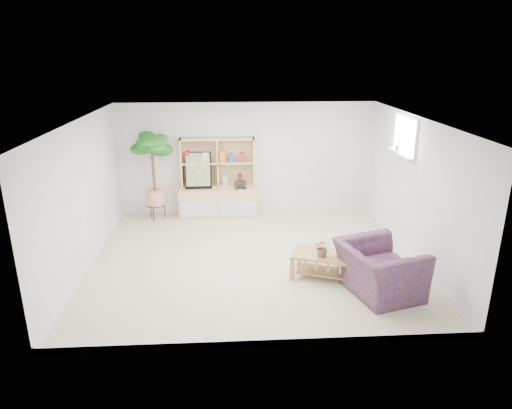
{
  "coord_description": "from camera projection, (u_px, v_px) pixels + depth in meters",
  "views": [
    {
      "loc": [
        -0.39,
        -7.19,
        3.43
      ],
      "look_at": [
        0.07,
        0.34,
        0.87
      ],
      "focal_mm": 32.0,
      "sensor_mm": 36.0,
      "label": 1
    }
  ],
  "objects": [
    {
      "name": "table_plant",
      "position": [
        323.0,
        248.0,
        7.0
      ],
      "size": [
        0.33,
        0.31,
        0.29
      ],
      "primitive_type": "imported",
      "rotation": [
        0.0,
        0.0,
        -0.38
      ],
      "color": "#216228",
      "rests_on": "coffee_table"
    },
    {
      "name": "floor_tree",
      "position": [
        154.0,
        177.0,
        9.44
      ],
      "size": [
        0.87,
        0.87,
        1.87
      ],
      "primitive_type": null,
      "rotation": [
        0.0,
        0.0,
        0.32
      ],
      "color": "#0D4F13",
      "rests_on": "floor"
    },
    {
      "name": "ceiling",
      "position": [
        253.0,
        119.0,
        7.15
      ],
      "size": [
        5.5,
        5.0,
        0.01
      ],
      "primitive_type": "cube",
      "color": "white",
      "rests_on": "walls"
    },
    {
      "name": "walls",
      "position": [
        253.0,
        192.0,
        7.53
      ],
      "size": [
        5.51,
        5.01,
        2.4
      ],
      "color": "white",
      "rests_on": "floor"
    },
    {
      "name": "coffee_table",
      "position": [
        325.0,
        266.0,
        7.19
      ],
      "size": [
        1.13,
        0.87,
        0.41
      ],
      "primitive_type": null,
      "rotation": [
        0.0,
        0.0,
        -0.38
      ],
      "color": "#8F6B48",
      "rests_on": "floor"
    },
    {
      "name": "storage_unit",
      "position": [
        218.0,
        178.0,
        9.73
      ],
      "size": [
        1.68,
        0.57,
        1.68
      ],
      "primitive_type": null,
      "color": "#DFAF7B",
      "rests_on": "floor"
    },
    {
      "name": "floor",
      "position": [
        253.0,
        258.0,
        7.92
      ],
      "size": [
        5.5,
        5.0,
        0.01
      ],
      "primitive_type": "cube",
      "color": "beige",
      "rests_on": "ground"
    },
    {
      "name": "poster",
      "position": [
        198.0,
        170.0,
        9.61
      ],
      "size": [
        0.57,
        0.15,
        0.79
      ],
      "primitive_type": null,
      "rotation": [
        0.0,
        0.0,
        0.03
      ],
      "color": "yellow",
      "rests_on": "storage_unit"
    },
    {
      "name": "armchair",
      "position": [
        379.0,
        266.0,
        6.67
      ],
      "size": [
        1.29,
        1.39,
        0.86
      ],
      "primitive_type": "imported",
      "rotation": [
        0.0,
        0.0,
        1.86
      ],
      "color": "navy",
      "rests_on": "floor"
    },
    {
      "name": "sill_plant",
      "position": [
        399.0,
        145.0,
        8.17
      ],
      "size": [
        0.15,
        0.14,
        0.23
      ],
      "primitive_type": "imported",
      "rotation": [
        0.0,
        0.0,
        -0.29
      ],
      "color": "#0D4F13",
      "rests_on": "window_sill"
    },
    {
      "name": "window_sill",
      "position": [
        401.0,
        154.0,
        8.1
      ],
      "size": [
        0.14,
        1.0,
        0.04
      ],
      "primitive_type": "cube",
      "color": "white",
      "rests_on": "walls"
    },
    {
      "name": "window",
      "position": [
        406.0,
        136.0,
        8.0
      ],
      "size": [
        0.1,
        0.98,
        0.68
      ],
      "primitive_type": null,
      "color": "silver",
      "rests_on": "walls"
    },
    {
      "name": "baseboard",
      "position": [
        253.0,
        256.0,
        7.9
      ],
      "size": [
        5.5,
        5.0,
        0.1
      ],
      "primitive_type": null,
      "color": "white",
      "rests_on": "floor"
    },
    {
      "name": "toy_truck",
      "position": [
        241.0,
        184.0,
        9.7
      ],
      "size": [
        0.34,
        0.25,
        0.18
      ],
      "primitive_type": null,
      "rotation": [
        0.0,
        0.0,
        0.07
      ],
      "color": "black",
      "rests_on": "storage_unit"
    }
  ]
}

